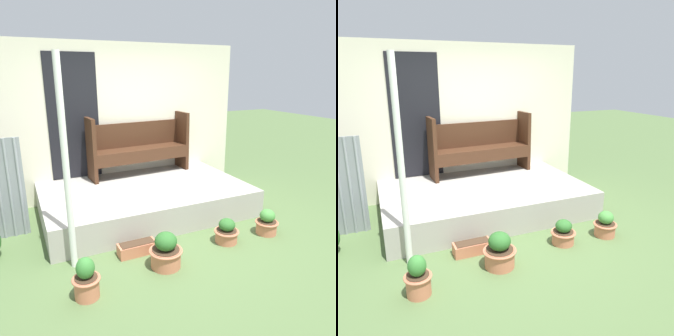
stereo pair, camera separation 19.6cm
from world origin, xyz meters
The scene contains 10 objects.
ground_plane centered at (0.00, 0.00, 0.00)m, with size 24.00×24.00×0.00m, color #516B3D.
porch_slab centered at (-0.04, 0.94, 0.21)m, with size 3.08×1.87×0.41m.
house_wall centered at (-0.08, 1.90, 1.31)m, with size 4.28×0.08×2.60m.
support_post centered at (-1.33, -0.13, 1.16)m, with size 0.07×0.07×2.32m.
bench centered at (0.14, 1.65, 0.93)m, with size 1.77×0.51×1.02m.
flower_pot_left centered at (-1.32, -0.74, 0.19)m, with size 0.28×0.28×0.43m.
flower_pot_middle centered at (-0.40, -0.59, 0.18)m, with size 0.38×0.38×0.42m.
flower_pot_right centered at (0.54, -0.42, 0.14)m, with size 0.32×0.32×0.32m.
flower_pot_far_right centered at (1.17, -0.46, 0.15)m, with size 0.31×0.31×0.35m.
planter_box_rect centered at (-0.60, -0.20, 0.07)m, with size 0.46×0.18×0.15m.
Camera 1 is at (-1.77, -3.54, 2.11)m, focal length 35.00 mm.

